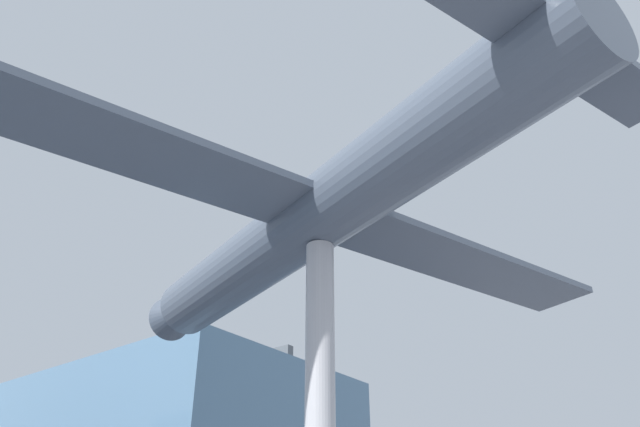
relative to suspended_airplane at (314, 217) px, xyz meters
name	(u,v)px	position (x,y,z in m)	size (l,w,h in m)	color
suspended_airplane	(314,217)	(0.00, 0.00, 0.00)	(17.97, 15.99, 2.69)	#4C5666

